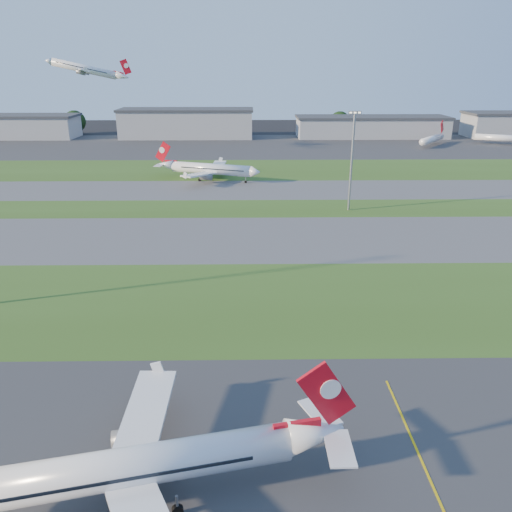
{
  "coord_description": "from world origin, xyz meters",
  "views": [
    {
      "loc": [
        -11.84,
        -21.58,
        36.3
      ],
      "look_at": [
        -10.7,
        55.26,
        7.0
      ],
      "focal_mm": 35.0,
      "sensor_mm": 36.0,
      "label": 1
    }
  ],
  "objects_px": {
    "airliner_parked": "(140,466)",
    "airliner_taxiing": "(211,169)",
    "mini_jet_far": "(504,138)",
    "light_mast_centre": "(352,155)",
    "mini_jet_near": "(432,139)"
  },
  "relations": [
    {
      "from": "mini_jet_far",
      "to": "light_mast_centre",
      "type": "bearing_deg",
      "value": -106.34
    },
    {
      "from": "airliner_taxiing",
      "to": "light_mast_centre",
      "type": "relative_size",
      "value": 1.31
    },
    {
      "from": "airliner_parked",
      "to": "mini_jet_far",
      "type": "distance_m",
      "value": 252.96
    },
    {
      "from": "airliner_parked",
      "to": "airliner_taxiing",
      "type": "bearing_deg",
      "value": 79.12
    },
    {
      "from": "airliner_taxiing",
      "to": "light_mast_centre",
      "type": "xyz_separation_m",
      "value": [
        39.69,
        -37.87,
        10.95
      ]
    },
    {
      "from": "airliner_taxiing",
      "to": "light_mast_centre",
      "type": "height_order",
      "value": "light_mast_centre"
    },
    {
      "from": "airliner_parked",
      "to": "airliner_taxiing",
      "type": "distance_m",
      "value": 133.34
    },
    {
      "from": "airliner_taxiing",
      "to": "light_mast_centre",
      "type": "distance_m",
      "value": 55.94
    },
    {
      "from": "airliner_taxiing",
      "to": "light_mast_centre",
      "type": "bearing_deg",
      "value": 156.03
    },
    {
      "from": "airliner_parked",
      "to": "mini_jet_near",
      "type": "xyz_separation_m",
      "value": [
        98.79,
        210.72,
        -0.44
      ]
    },
    {
      "from": "mini_jet_far",
      "to": "airliner_parked",
      "type": "bearing_deg",
      "value": -98.8
    },
    {
      "from": "airliner_taxiing",
      "to": "mini_jet_far",
      "type": "relative_size",
      "value": 1.26
    },
    {
      "from": "airliner_parked",
      "to": "mini_jet_near",
      "type": "distance_m",
      "value": 232.73
    },
    {
      "from": "light_mast_centre",
      "to": "airliner_parked",
      "type": "bearing_deg",
      "value": -110.9
    },
    {
      "from": "mini_jet_near",
      "to": "mini_jet_far",
      "type": "distance_m",
      "value": 36.55
    }
  ]
}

